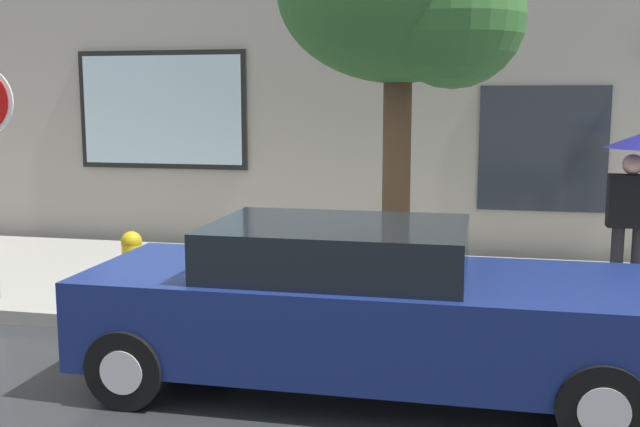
# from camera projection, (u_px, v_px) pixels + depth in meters

# --- Properties ---
(ground_plane) EXTENTS (60.00, 60.00, 0.00)m
(ground_plane) POSITION_uv_depth(u_px,v_px,m) (278.00, 382.00, 6.52)
(ground_plane) COLOR #282B2D
(sidewalk) EXTENTS (20.00, 4.00, 0.15)m
(sidewalk) POSITION_uv_depth(u_px,v_px,m) (341.00, 289.00, 9.41)
(sidewalk) COLOR gray
(sidewalk) RESTS_ON ground
(building_facade) EXTENTS (20.00, 0.67, 7.00)m
(building_facade) POSITION_uv_depth(u_px,v_px,m) (372.00, 26.00, 11.31)
(building_facade) COLOR #9E998E
(building_facade) RESTS_ON ground
(parked_car) EXTENTS (4.64, 1.81, 1.40)m
(parked_car) POSITION_uv_depth(u_px,v_px,m) (361.00, 307.00, 6.29)
(parked_car) COLOR navy
(parked_car) RESTS_ON ground
(fire_hydrant) EXTENTS (0.30, 0.44, 0.82)m
(fire_hydrant) POSITION_uv_depth(u_px,v_px,m) (132.00, 268.00, 8.38)
(fire_hydrant) COLOR yellow
(fire_hydrant) RESTS_ON sidewalk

